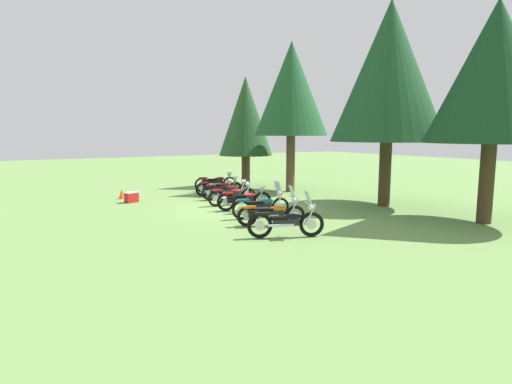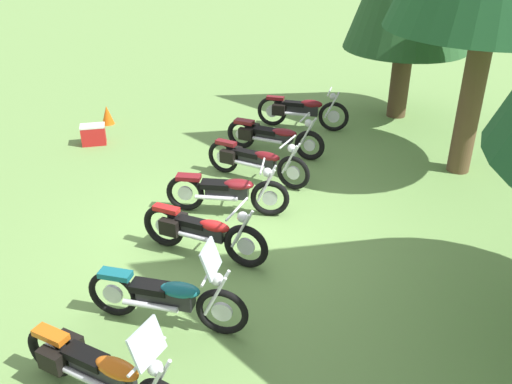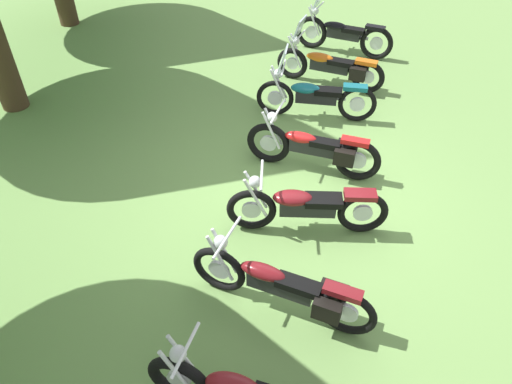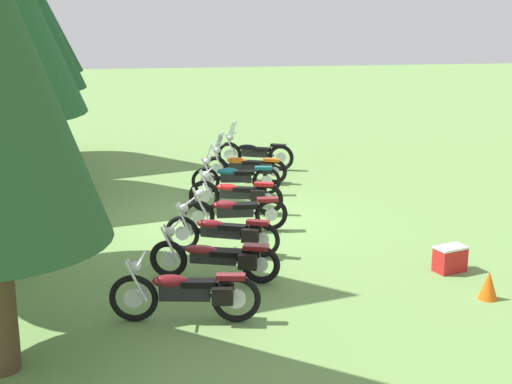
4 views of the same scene
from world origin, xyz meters
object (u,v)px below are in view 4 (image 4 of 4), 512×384
motorcycle_5 (235,177)px  picnic_cooler (450,259)px  motorcycle_3 (234,211)px  motorcycle_7 (254,153)px  motorcycle_2 (224,232)px  motorcycle_0 (187,293)px  motorcycle_1 (217,257)px  motorcycle_6 (246,166)px  motorcycle_4 (237,195)px  traffic_cone (489,285)px

motorcycle_5 → picnic_cooler: (-6.04, -3.13, -0.24)m
motorcycle_3 → motorcycle_7: bearing=-100.3°
motorcycle_2 → picnic_cooler: (-1.60, -3.94, -0.21)m
motorcycle_0 → motorcycle_1: bearing=-100.9°
motorcycle_2 → motorcycle_3: (1.39, -0.38, 0.01)m
motorcycle_0 → motorcycle_6: size_ratio=1.05×
motorcycle_2 → motorcycle_4: motorcycle_4 is taller
motorcycle_4 → motorcycle_5: (1.66, -0.17, 0.03)m
motorcycle_3 → motorcycle_0: bearing=76.2°
motorcycle_1 → motorcycle_3: (2.76, -0.67, 0.02)m
motorcycle_4 → motorcycle_5: 1.67m
motorcycle_3 → picnic_cooler: size_ratio=3.56×
motorcycle_2 → motorcycle_6: size_ratio=0.99×
motorcycle_7 → motorcycle_5: bearing=96.3°
motorcycle_1 → motorcycle_3: size_ratio=0.99×
motorcycle_0 → motorcycle_1: motorcycle_0 is taller
motorcycle_0 → motorcycle_4: bearing=-94.9°
motorcycle_2 → motorcycle_5: motorcycle_5 is taller
motorcycle_1 → motorcycle_7: size_ratio=1.04×
motorcycle_4 → motorcycle_6: (2.96, -0.65, 0.00)m
motorcycle_5 → traffic_cone: (-7.36, -3.22, -0.24)m
motorcycle_4 → motorcycle_2: bearing=96.2°
motorcycle_0 → motorcycle_7: bearing=-94.3°
motorcycle_5 → motorcycle_4: bearing=93.6°
motorcycle_1 → motorcycle_7: motorcycle_7 is taller
motorcycle_0 → motorcycle_3: bearing=-96.3°
motorcycle_4 → motorcycle_5: bearing=-76.5°
motorcycle_1 → picnic_cooler: 4.24m
motorcycle_0 → motorcycle_2: size_ratio=1.06×
motorcycle_6 → traffic_cone: 9.08m
traffic_cone → motorcycle_3: bearing=40.3°
motorcycle_2 → motorcycle_4: bearing=-79.5°
motorcycle_6 → picnic_cooler: bearing=133.1°
motorcycle_4 → motorcycle_7: bearing=-84.6°
motorcycle_0 → motorcycle_2: (3.00, -0.92, -0.03)m
motorcycle_1 → motorcycle_2: 1.40m
traffic_cone → motorcycle_7: bearing=12.5°
motorcycle_1 → traffic_cone: bearing=179.3°
motorcycle_0 → motorcycle_7: (10.34, -2.69, 0.01)m
motorcycle_2 → motorcycle_6: bearing=-79.2°
motorcycle_7 → motorcycle_0: bearing=100.0°
motorcycle_3 → motorcycle_7: size_ratio=1.05×
motorcycle_5 → traffic_cone: motorcycle_5 is taller
motorcycle_0 → motorcycle_2: motorcycle_0 is taller
motorcycle_3 → traffic_cone: (-4.31, -3.65, -0.21)m
motorcycle_5 → motorcycle_7: bearing=-99.0°
motorcycle_0 → motorcycle_5: 7.64m
motorcycle_2 → motorcycle_5: bearing=-76.8°
motorcycle_7 → picnic_cooler: motorcycle_7 is taller
motorcycle_4 → motorcycle_6: motorcycle_6 is taller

